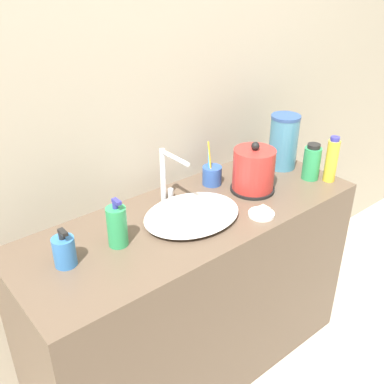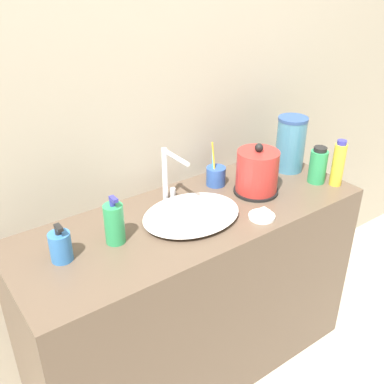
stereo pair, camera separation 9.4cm
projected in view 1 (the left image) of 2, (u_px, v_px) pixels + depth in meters
name	position (u px, v px, depth m)	size (l,w,h in m)	color
wall_back	(146.00, 73.00, 1.69)	(6.00, 0.04, 2.60)	#ADA38E
vanity_counter	(193.00, 295.00, 1.93)	(1.41, 0.52, 0.81)	brown
sink_basin	(192.00, 214.00, 1.70)	(0.39, 0.31, 0.04)	white
faucet	(167.00, 173.00, 1.75)	(0.06, 0.17, 0.23)	silver
electric_kettle	(254.00, 172.00, 1.86)	(0.19, 0.19, 0.22)	black
toothbrush_cup	(212.00, 175.00, 1.94)	(0.08, 0.08, 0.20)	#2D519E
lotion_bottle	(117.00, 226.00, 1.52)	(0.07, 0.07, 0.18)	#2D9956
shampoo_bottle	(312.00, 162.00, 1.97)	(0.08, 0.08, 0.16)	#2D9956
mouthwash_bottle	(332.00, 160.00, 1.94)	(0.05, 0.05, 0.20)	gold
hand_cream_bottle	(64.00, 251.00, 1.43)	(0.07, 0.07, 0.14)	#3370B7
soap_dish	(261.00, 213.00, 1.72)	(0.10, 0.10, 0.03)	white
water_pitcher	(283.00, 142.00, 2.05)	(0.13, 0.13, 0.25)	teal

